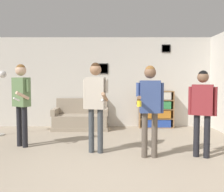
{
  "coord_description": "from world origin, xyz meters",
  "views": [
    {
      "loc": [
        0.2,
        -3.36,
        1.41
      ],
      "look_at": [
        0.23,
        2.1,
        1.07
      ],
      "focal_mm": 40.0,
      "sensor_mm": 36.0,
      "label": 1
    }
  ],
  "objects_px": {
    "couch": "(80,119)",
    "person_spectator_near_bookshelf": "(201,105)",
    "drinking_cup": "(160,89)",
    "person_watcher_holding_cup": "(149,101)",
    "person_player_foreground_left": "(20,96)",
    "bookshelf": "(155,109)",
    "person_player_foreground_center": "(94,97)"
  },
  "relations": [
    {
      "from": "person_player_foreground_left",
      "to": "person_watcher_holding_cup",
      "type": "bearing_deg",
      "value": -16.1
    },
    {
      "from": "person_player_foreground_left",
      "to": "person_spectator_near_bookshelf",
      "type": "bearing_deg",
      "value": -11.6
    },
    {
      "from": "couch",
      "to": "person_spectator_near_bookshelf",
      "type": "height_order",
      "value": "person_spectator_near_bookshelf"
    },
    {
      "from": "person_spectator_near_bookshelf",
      "to": "drinking_cup",
      "type": "relative_size",
      "value": 14.1
    },
    {
      "from": "person_watcher_holding_cup",
      "to": "person_player_foreground_center",
      "type": "bearing_deg",
      "value": 163.09
    },
    {
      "from": "bookshelf",
      "to": "drinking_cup",
      "type": "relative_size",
      "value": 9.72
    },
    {
      "from": "couch",
      "to": "person_player_foreground_center",
      "type": "height_order",
      "value": "person_player_foreground_center"
    },
    {
      "from": "bookshelf",
      "to": "person_player_foreground_center",
      "type": "relative_size",
      "value": 0.63
    },
    {
      "from": "bookshelf",
      "to": "person_spectator_near_bookshelf",
      "type": "distance_m",
      "value": 2.93
    },
    {
      "from": "bookshelf",
      "to": "person_watcher_holding_cup",
      "type": "distance_m",
      "value": 3.0
    },
    {
      "from": "couch",
      "to": "drinking_cup",
      "type": "bearing_deg",
      "value": 4.83
    },
    {
      "from": "couch",
      "to": "person_spectator_near_bookshelf",
      "type": "bearing_deg",
      "value": -46.47
    },
    {
      "from": "person_player_foreground_left",
      "to": "couch",
      "type": "bearing_deg",
      "value": 62.65
    },
    {
      "from": "person_watcher_holding_cup",
      "to": "bookshelf",
      "type": "bearing_deg",
      "value": 77.7
    },
    {
      "from": "person_player_foreground_center",
      "to": "person_watcher_holding_cup",
      "type": "distance_m",
      "value": 1.05
    },
    {
      "from": "person_player_foreground_left",
      "to": "person_player_foreground_center",
      "type": "height_order",
      "value": "same"
    },
    {
      "from": "person_watcher_holding_cup",
      "to": "person_player_foreground_left",
      "type": "bearing_deg",
      "value": 163.9
    },
    {
      "from": "person_player_foreground_left",
      "to": "drinking_cup",
      "type": "relative_size",
      "value": 15.52
    },
    {
      "from": "drinking_cup",
      "to": "person_player_foreground_left",
      "type": "bearing_deg",
      "value": -147.4
    },
    {
      "from": "couch",
      "to": "person_player_foreground_left",
      "type": "relative_size",
      "value": 0.9
    },
    {
      "from": "drinking_cup",
      "to": "person_spectator_near_bookshelf",
      "type": "bearing_deg",
      "value": -86.1
    },
    {
      "from": "person_player_foreground_left",
      "to": "person_spectator_near_bookshelf",
      "type": "xyz_separation_m",
      "value": [
        3.55,
        -0.73,
        -0.12
      ]
    },
    {
      "from": "bookshelf",
      "to": "couch",
      "type": "bearing_deg",
      "value": -174.89
    },
    {
      "from": "couch",
      "to": "person_player_foreground_left",
      "type": "height_order",
      "value": "person_player_foreground_left"
    },
    {
      "from": "person_player_foreground_center",
      "to": "person_spectator_near_bookshelf",
      "type": "relative_size",
      "value": 1.1
    },
    {
      "from": "person_player_foreground_left",
      "to": "person_player_foreground_center",
      "type": "xyz_separation_m",
      "value": [
        1.6,
        -0.45,
        -0.0
      ]
    },
    {
      "from": "person_spectator_near_bookshelf",
      "to": "person_watcher_holding_cup",
      "type": "bearing_deg",
      "value": -178.83
    },
    {
      "from": "person_player_foreground_left",
      "to": "person_spectator_near_bookshelf",
      "type": "relative_size",
      "value": 1.1
    },
    {
      "from": "person_player_foreground_center",
      "to": "person_watcher_holding_cup",
      "type": "xyz_separation_m",
      "value": [
        1.0,
        -0.3,
        -0.05
      ]
    },
    {
      "from": "couch",
      "to": "drinking_cup",
      "type": "xyz_separation_m",
      "value": [
        2.35,
        0.2,
        0.86
      ]
    },
    {
      "from": "person_player_foreground_center",
      "to": "person_watcher_holding_cup",
      "type": "height_order",
      "value": "person_player_foreground_center"
    },
    {
      "from": "bookshelf",
      "to": "person_player_foreground_left",
      "type": "bearing_deg",
      "value": -146.36
    }
  ]
}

